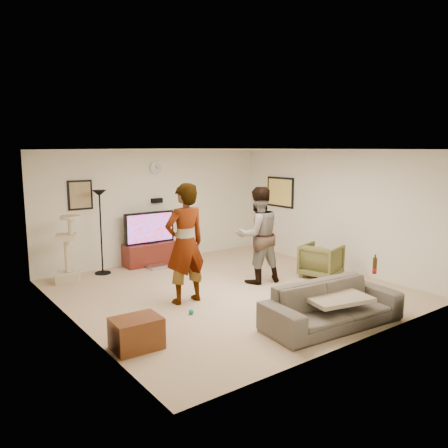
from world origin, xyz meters
TOP-DOWN VIEW (x-y plane):
  - floor at (0.00, 0.00)m, footprint 5.50×5.50m
  - ceiling at (0.00, 0.00)m, footprint 5.50×5.50m
  - wall_back at (0.00, 2.75)m, footprint 5.50×0.04m
  - wall_front at (0.00, -2.75)m, footprint 5.50×0.04m
  - wall_left at (-2.75, 0.00)m, footprint 0.04×5.50m
  - wall_right at (2.75, 0.00)m, footprint 0.04×5.50m
  - wall_clock at (0.00, 2.72)m, footprint 0.26×0.04m
  - wall_speaker at (0.00, 2.69)m, footprint 0.25×0.10m
  - picture_back at (-1.70, 2.73)m, footprint 0.42×0.03m
  - picture_right at (2.73, 1.60)m, footprint 0.03×0.78m
  - tv_stand at (-0.30, 2.50)m, footprint 1.16×0.45m
  - console_box at (-0.33, 2.11)m, footprint 0.40×0.30m
  - tv at (-0.30, 2.50)m, footprint 1.15×0.08m
  - tv_screen at (-0.30, 2.46)m, footprint 1.06×0.01m
  - floor_lamp at (-1.42, 2.41)m, footprint 0.32×0.32m
  - cat_tree at (-2.19, 2.20)m, footprint 0.55×0.55m
  - person_left at (-0.97, -0.08)m, footprint 0.73×0.48m
  - person_right at (0.73, 0.08)m, footprint 1.00×0.85m
  - sofa at (0.18, -2.19)m, footprint 2.16×1.02m
  - throw_blanket at (0.24, -2.19)m, footprint 1.03×0.87m
  - beer_bottle at (1.14, -2.19)m, footprint 0.06×0.06m
  - armchair at (1.98, -0.40)m, footprint 0.89×0.88m
  - side_table at (-2.40, -1.22)m, footprint 0.62×0.48m
  - toy_ball at (-1.21, -0.62)m, footprint 0.08×0.08m

SIDE VIEW (x-z plane):
  - floor at x=0.00m, z-range -0.02..0.00m
  - console_box at x=-0.33m, z-range 0.00..0.07m
  - toy_ball at x=-1.21m, z-range 0.00..0.08m
  - side_table at x=-2.40m, z-range 0.00..0.40m
  - tv_stand at x=-0.30m, z-range 0.00..0.48m
  - sofa at x=0.18m, z-range 0.00..0.61m
  - armchair at x=1.98m, z-range 0.00..0.66m
  - throw_blanket at x=0.24m, z-range 0.38..0.44m
  - cat_tree at x=-2.19m, z-range 0.00..1.30m
  - beer_bottle at x=1.14m, z-range 0.61..0.86m
  - tv at x=-0.30m, z-range 0.48..1.17m
  - tv_screen at x=-0.30m, z-range 0.52..1.13m
  - floor_lamp at x=-1.42m, z-range 0.00..1.70m
  - person_right at x=0.73m, z-range 0.00..1.82m
  - person_left at x=-0.97m, z-range 0.00..1.98m
  - wall_back at x=0.00m, z-range 0.00..2.50m
  - wall_front at x=0.00m, z-range 0.00..2.50m
  - wall_left at x=-2.75m, z-range 0.00..2.50m
  - wall_right at x=2.75m, z-range 0.00..2.50m
  - wall_speaker at x=0.00m, z-range 1.33..1.43m
  - picture_right at x=2.73m, z-range 1.19..1.81m
  - picture_back at x=-1.70m, z-range 1.34..1.86m
  - wall_clock at x=0.00m, z-range 1.97..2.23m
  - ceiling at x=0.00m, z-range 2.50..2.52m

